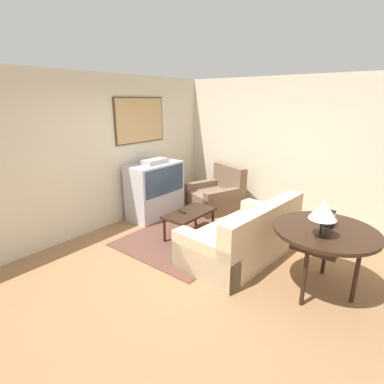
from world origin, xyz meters
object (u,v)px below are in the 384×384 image
object	(u,v)px
console_table	(326,234)
table_lamp	(323,210)
coffee_table	(190,215)
mantel_clock	(330,219)
tv	(155,190)
armchair	(216,196)
couch	(244,238)

from	to	relation	value
console_table	table_lamp	distance (m)	0.45
coffee_table	console_table	distance (m)	2.23
coffee_table	mantel_clock	bearing A→B (deg)	-91.92
table_lamp	console_table	bearing A→B (deg)	-0.63
tv	coffee_table	distance (m)	1.21
armchair	table_lamp	world-z (taller)	table_lamp
armchair	mantel_clock	distance (m)	3.09
console_table	coffee_table	bearing A→B (deg)	85.37
table_lamp	coffee_table	bearing A→B (deg)	79.11
coffee_table	table_lamp	size ratio (longest dim) A/B	2.22
tv	couch	size ratio (longest dim) A/B	0.59
armchair	coffee_table	size ratio (longest dim) A/B	1.32
coffee_table	mantel_clock	distance (m)	2.25
couch	coffee_table	distance (m)	1.06
couch	table_lamp	xyz separation A→B (m)	(-0.42, -1.14, 0.83)
couch	coffee_table	xyz separation A→B (m)	(0.01, 1.05, 0.10)
couch	console_table	world-z (taller)	couch
console_table	mantel_clock	xyz separation A→B (m)	(0.10, 0.00, 0.16)
coffee_table	table_lamp	bearing A→B (deg)	-100.89
couch	console_table	bearing A→B (deg)	86.21
couch	mantel_clock	size ratio (longest dim) A/B	10.56
mantel_clock	table_lamp	bearing A→B (deg)	179.84
tv	table_lamp	world-z (taller)	table_lamp
couch	console_table	distance (m)	1.24
armchair	mantel_clock	xyz separation A→B (m)	(-1.52, -2.62, 0.63)
couch	console_table	xyz separation A→B (m)	(-0.17, -1.14, 0.46)
mantel_clock	armchair	bearing A→B (deg)	59.77
console_table	table_lamp	size ratio (longest dim) A/B	2.82
armchair	console_table	size ratio (longest dim) A/B	1.04
coffee_table	couch	bearing A→B (deg)	-90.35
couch	table_lamp	size ratio (longest dim) A/B	4.72
armchair	mantel_clock	world-z (taller)	mantel_clock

